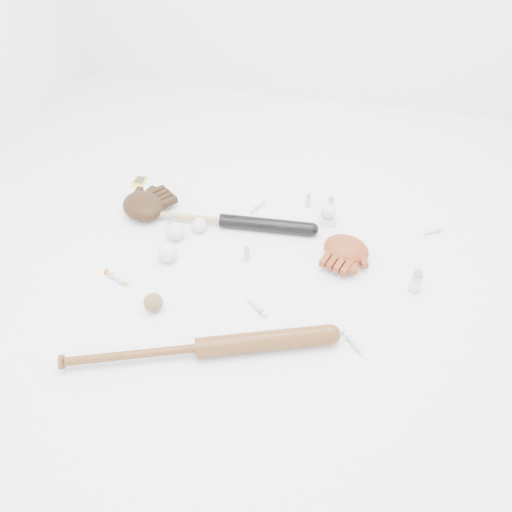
% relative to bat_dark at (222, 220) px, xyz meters
% --- Properties ---
extents(bat_dark, '(0.84, 0.12, 0.06)m').
position_rel_bat_dark_xyz_m(bat_dark, '(0.00, 0.00, 0.00)').
color(bat_dark, black).
rests_on(bat_dark, ground).
extents(bat_wood, '(0.95, 0.40, 0.07)m').
position_rel_bat_dark_xyz_m(bat_wood, '(0.11, -0.68, 0.01)').
color(bat_wood, brown).
rests_on(bat_wood, ground).
extents(glove_dark, '(0.35, 0.35, 0.09)m').
position_rel_bat_dark_xyz_m(glove_dark, '(-0.37, 0.00, 0.01)').
color(glove_dark, black).
rests_on(glove_dark, ground).
extents(glove_tan, '(0.29, 0.29, 0.08)m').
position_rel_bat_dark_xyz_m(glove_tan, '(0.55, -0.07, 0.01)').
color(glove_tan, maroon).
rests_on(glove_tan, ground).
extents(trading_card, '(0.07, 0.09, 0.00)m').
position_rel_bat_dark_xyz_m(trading_card, '(-0.49, 0.22, -0.03)').
color(trading_card, gold).
rests_on(trading_card, ground).
extents(pedestal, '(0.08, 0.08, 0.04)m').
position_rel_bat_dark_xyz_m(pedestal, '(0.45, 0.12, -0.01)').
color(pedestal, white).
rests_on(pedestal, ground).
extents(baseball_on_pedestal, '(0.07, 0.07, 0.07)m').
position_rel_bat_dark_xyz_m(baseball_on_pedestal, '(0.45, 0.12, 0.04)').
color(baseball_on_pedestal, silver).
rests_on(baseball_on_pedestal, pedestal).
extents(baseball_left, '(0.08, 0.08, 0.08)m').
position_rel_bat_dark_xyz_m(baseball_left, '(-0.17, -0.13, 0.01)').
color(baseball_left, silver).
rests_on(baseball_left, ground).
extents(baseball_upper, '(0.07, 0.07, 0.07)m').
position_rel_bat_dark_xyz_m(baseball_upper, '(-0.09, -0.05, 0.00)').
color(baseball_upper, silver).
rests_on(baseball_upper, ground).
extents(baseball_mid, '(0.08, 0.08, 0.08)m').
position_rel_bat_dark_xyz_m(baseball_mid, '(-0.16, -0.26, 0.01)').
color(baseball_mid, silver).
rests_on(baseball_mid, ground).
extents(baseball_aged, '(0.07, 0.07, 0.07)m').
position_rel_bat_dark_xyz_m(baseball_aged, '(-0.12, -0.52, 0.01)').
color(baseball_aged, brown).
rests_on(baseball_aged, ground).
extents(syringe_0, '(0.16, 0.09, 0.02)m').
position_rel_bat_dark_xyz_m(syringe_0, '(-0.32, -0.41, -0.02)').
color(syringe_0, '#ADBCC6').
rests_on(syringe_0, ground).
extents(syringe_1, '(0.13, 0.11, 0.02)m').
position_rel_bat_dark_xyz_m(syringe_1, '(0.25, -0.43, -0.02)').
color(syringe_1, '#ADBCC6').
rests_on(syringe_1, ground).
extents(syringe_2, '(0.08, 0.14, 0.02)m').
position_rel_bat_dark_xyz_m(syringe_2, '(0.13, 0.17, -0.02)').
color(syringe_2, '#ADBCC6').
rests_on(syringe_2, ground).
extents(syringe_3, '(0.12, 0.13, 0.02)m').
position_rel_bat_dark_xyz_m(syringe_3, '(0.63, -0.52, -0.02)').
color(syringe_3, '#ADBCC6').
rests_on(syringe_3, ground).
extents(syringe_4, '(0.12, 0.09, 0.02)m').
position_rel_bat_dark_xyz_m(syringe_4, '(0.91, 0.16, -0.02)').
color(syringe_4, '#ADBCC6').
rests_on(syringe_4, ground).
extents(vial_0, '(0.02, 0.02, 0.06)m').
position_rel_bat_dark_xyz_m(vial_0, '(0.46, 0.22, 0.00)').
color(vial_0, silver).
rests_on(vial_0, ground).
extents(vial_1, '(0.03, 0.03, 0.07)m').
position_rel_bat_dark_xyz_m(vial_1, '(0.45, 0.22, 0.00)').
color(vial_1, silver).
rests_on(vial_1, ground).
extents(vial_2, '(0.03, 0.03, 0.07)m').
position_rel_bat_dark_xyz_m(vial_2, '(0.16, -0.19, 0.00)').
color(vial_2, silver).
rests_on(vial_2, ground).
extents(vial_3, '(0.04, 0.04, 0.10)m').
position_rel_bat_dark_xyz_m(vial_3, '(0.83, -0.20, 0.02)').
color(vial_3, silver).
rests_on(vial_3, ground).
extents(vial_4, '(0.03, 0.03, 0.08)m').
position_rel_bat_dark_xyz_m(vial_4, '(-0.21, -0.08, 0.01)').
color(vial_4, silver).
rests_on(vial_4, ground).
extents(vial_5, '(0.02, 0.02, 0.07)m').
position_rel_bat_dark_xyz_m(vial_5, '(0.35, 0.22, 0.00)').
color(vial_5, silver).
rests_on(vial_5, ground).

